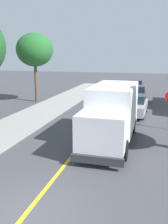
# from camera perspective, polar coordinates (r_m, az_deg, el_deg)

# --- Properties ---
(ground_plane) EXTENTS (120.00, 120.00, 0.00)m
(ground_plane) POSITION_cam_1_polar(r_m,az_deg,el_deg) (8.88, -13.20, -21.68)
(ground_plane) COLOR #424247
(centre_line_yellow) EXTENTS (0.16, 56.00, 0.01)m
(centre_line_yellow) POSITION_cam_1_polar(r_m,az_deg,el_deg) (17.48, 2.40, -3.55)
(centre_line_yellow) COLOR gold
(centre_line_yellow) RESTS_ON ground
(box_truck) EXTENTS (2.46, 7.20, 3.20)m
(box_truck) POSITION_cam_1_polar(r_m,az_deg,el_deg) (14.54, 6.33, 0.13)
(box_truck) COLOR white
(box_truck) RESTS_ON ground
(parked_car_near) EXTENTS (1.99, 4.48, 1.67)m
(parked_car_near) POSITION_cam_1_polar(r_m,az_deg,el_deg) (21.33, 11.37, 1.45)
(parked_car_near) COLOR #B7B7BC
(parked_car_near) RESTS_ON ground
(parked_car_mid) EXTENTS (2.02, 4.48, 1.67)m
(parked_car_mid) POSITION_cam_1_polar(r_m,az_deg,el_deg) (27.35, 11.75, 3.97)
(parked_car_mid) COLOR black
(parked_car_mid) RESTS_ON ground
(parked_car_far) EXTENTS (1.86, 4.43, 1.67)m
(parked_car_far) POSITION_cam_1_polar(r_m,az_deg,el_deg) (33.22, 11.55, 5.56)
(parked_car_far) COLOR maroon
(parked_car_far) RESTS_ON ground
(street_tree_down_block) EXTENTS (3.73, 3.73, 7.02)m
(street_tree_down_block) POSITION_cam_1_polar(r_m,az_deg,el_deg) (26.89, -11.05, 13.54)
(street_tree_down_block) COLOR brown
(street_tree_down_block) RESTS_ON ground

